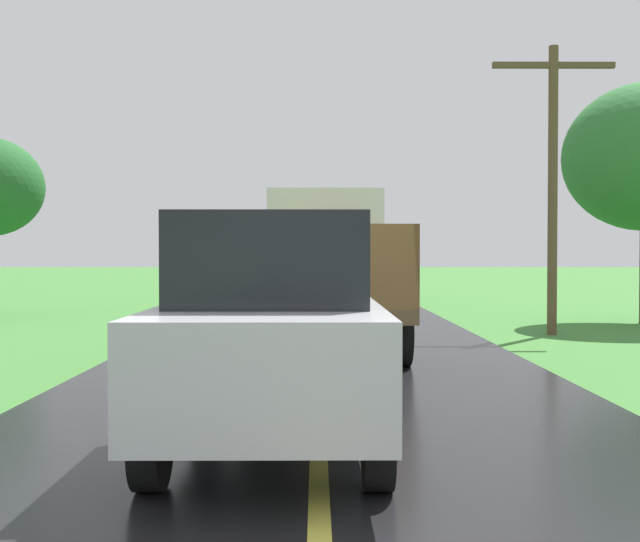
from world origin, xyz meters
name	(u,v)px	position (x,y,z in m)	size (l,w,h in m)	color
banana_truck_near	(325,267)	(0.15, 11.78, 1.47)	(2.38, 5.82, 2.80)	#2D2D30
banana_truck_far	(321,260)	(0.15, 26.48, 1.47)	(2.38, 5.81, 2.80)	#2D2D30
utility_pole_roadside	(553,174)	(4.94, 14.22, 3.36)	(2.55, 0.20, 6.04)	brown
following_car	(274,328)	(-0.37, 4.66, 1.07)	(1.74, 4.10, 1.92)	#B7BABF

